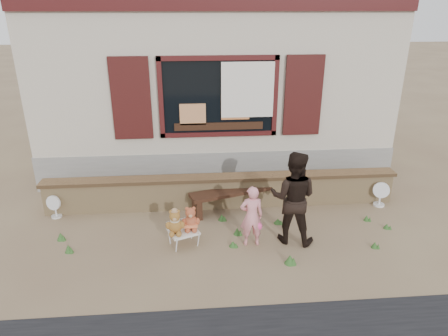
{
  "coord_description": "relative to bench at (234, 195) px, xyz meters",
  "views": [
    {
      "loc": [
        -0.58,
        -6.3,
        3.81
      ],
      "look_at": [
        0.0,
        0.6,
        1.0
      ],
      "focal_mm": 32.0,
      "sensor_mm": 36.0,
      "label": 1
    }
  ],
  "objects": [
    {
      "name": "shopfront",
      "position": [
        -0.21,
        3.69,
        1.67
      ],
      "size": [
        8.04,
        5.13,
        4.0
      ],
      "color": "#BCAF98",
      "rests_on": "ground"
    },
    {
      "name": "child",
      "position": [
        0.17,
        -1.27,
        0.22
      ],
      "size": [
        0.4,
        0.27,
        1.09
      ],
      "primitive_type": "imported",
      "rotation": [
        0.0,
        0.0,
        3.16
      ],
      "color": "pink",
      "rests_on": "ground"
    },
    {
      "name": "grass_tufts",
      "position": [
        -0.04,
        -1.12,
        -0.26
      ],
      "size": [
        6.01,
        1.64,
        0.16
      ],
      "color": "#305C25",
      "rests_on": "ground"
    },
    {
      "name": "brick_wall",
      "position": [
        -0.21,
        0.2,
        0.01
      ],
      "size": [
        7.1,
        0.36,
        0.67
      ],
      "color": "tan",
      "rests_on": "ground"
    },
    {
      "name": "ground",
      "position": [
        -0.21,
        -0.8,
        -0.33
      ],
      "size": [
        80.0,
        80.0,
        0.0
      ],
      "primitive_type": "plane",
      "color": "brown",
      "rests_on": "ground"
    },
    {
      "name": "bench",
      "position": [
        0.0,
        0.0,
        0.0
      ],
      "size": [
        1.79,
        0.88,
        0.45
      ],
      "rotation": [
        0.0,
        0.0,
        0.3
      ],
      "color": "black",
      "rests_on": "ground"
    },
    {
      "name": "folding_chair",
      "position": [
        -0.98,
        -1.2,
        -0.07
      ],
      "size": [
        0.58,
        0.55,
        0.29
      ],
      "rotation": [
        0.0,
        0.0,
        0.38
      ],
      "color": "silver",
      "rests_on": "ground"
    },
    {
      "name": "teddy_bear_right",
      "position": [
        -0.85,
        -1.14,
        0.17
      ],
      "size": [
        0.39,
        0.36,
        0.42
      ],
      "primitive_type": null,
      "rotation": [
        0.0,
        0.0,
        0.38
      ],
      "color": "brown",
      "rests_on": "folding_chair"
    },
    {
      "name": "teddy_bear_left",
      "position": [
        -1.11,
        -1.25,
        0.17
      ],
      "size": [
        0.4,
        0.37,
        0.43
      ],
      "primitive_type": null,
      "rotation": [
        0.0,
        0.0,
        0.38
      ],
      "color": "brown",
      "rests_on": "folding_chair"
    },
    {
      "name": "fan_left",
      "position": [
        -3.47,
        -0.01,
        -0.09
      ],
      "size": [
        0.3,
        0.2,
        0.47
      ],
      "rotation": [
        0.0,
        0.0,
        -0.3
      ],
      "color": "silver",
      "rests_on": "ground"
    },
    {
      "name": "fan_right",
      "position": [
        3.01,
        -0.06,
        -0.06
      ],
      "size": [
        0.34,
        0.23,
        0.53
      ],
      "rotation": [
        0.0,
        0.0,
        -0.43
      ],
      "color": "white",
      "rests_on": "ground"
    },
    {
      "name": "adult",
      "position": [
        0.88,
        -1.19,
        0.49
      ],
      "size": [
        0.97,
        0.87,
        1.64
      ],
      "primitive_type": "imported",
      "rotation": [
        0.0,
        0.0,
        2.77
      ],
      "color": "black",
      "rests_on": "ground"
    }
  ]
}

